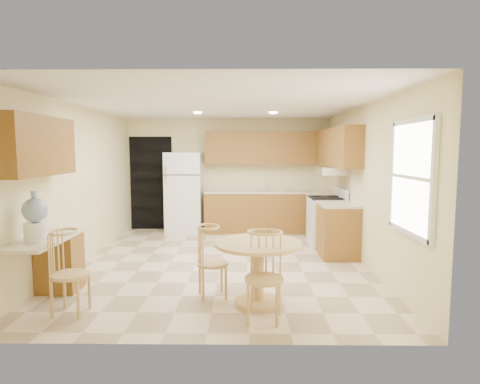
{
  "coord_description": "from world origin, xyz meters",
  "views": [
    {
      "loc": [
        0.37,
        -6.31,
        1.8
      ],
      "look_at": [
        0.29,
        0.3,
        1.11
      ],
      "focal_mm": 30.0,
      "sensor_mm": 36.0,
      "label": 1
    }
  ],
  "objects_px": {
    "dining_table": "(258,264)",
    "chair_desk": "(66,266)",
    "water_crock": "(35,219)",
    "chair_table_a": "(212,256)",
    "stove": "(327,221)",
    "chair_table_b": "(265,270)",
    "refrigerator": "(184,193)"
  },
  "relations": [
    {
      "from": "dining_table",
      "to": "chair_desk",
      "type": "xyz_separation_m",
      "value": [
        -2.08,
        -0.36,
        0.07
      ]
    },
    {
      "from": "water_crock",
      "to": "chair_table_a",
      "type": "bearing_deg",
      "value": 7.18
    },
    {
      "from": "water_crock",
      "to": "stove",
      "type": "bearing_deg",
      "value": 37.73
    },
    {
      "from": "stove",
      "to": "chair_table_b",
      "type": "height_order",
      "value": "stove"
    },
    {
      "from": "chair_desk",
      "to": "water_crock",
      "type": "xyz_separation_m",
      "value": [
        -0.45,
        0.28,
        0.47
      ]
    },
    {
      "from": "dining_table",
      "to": "chair_table_a",
      "type": "relative_size",
      "value": 1.15
    },
    {
      "from": "chair_table_b",
      "to": "water_crock",
      "type": "distance_m",
      "value": 2.65
    },
    {
      "from": "stove",
      "to": "chair_table_a",
      "type": "bearing_deg",
      "value": -124.95
    },
    {
      "from": "chair_desk",
      "to": "chair_table_a",
      "type": "bearing_deg",
      "value": 110.61
    },
    {
      "from": "stove",
      "to": "chair_table_b",
      "type": "distance_m",
      "value": 3.72
    },
    {
      "from": "refrigerator",
      "to": "chair_table_a",
      "type": "distance_m",
      "value": 4.13
    },
    {
      "from": "chair_table_b",
      "to": "chair_desk",
      "type": "bearing_deg",
      "value": 4.92
    },
    {
      "from": "stove",
      "to": "chair_desk",
      "type": "xyz_separation_m",
      "value": [
        -3.47,
        -3.31,
        0.09
      ]
    },
    {
      "from": "stove",
      "to": "chair_table_a",
      "type": "distance_m",
      "value": 3.4
    },
    {
      "from": "refrigerator",
      "to": "water_crock",
      "type": "relative_size",
      "value": 3.04
    },
    {
      "from": "chair_table_a",
      "to": "chair_table_b",
      "type": "distance_m",
      "value": 0.91
    },
    {
      "from": "refrigerator",
      "to": "water_crock",
      "type": "distance_m",
      "value": 4.39
    },
    {
      "from": "stove",
      "to": "chair_table_a",
      "type": "xyz_separation_m",
      "value": [
        -1.95,
        -2.79,
        0.07
      ]
    },
    {
      "from": "water_crock",
      "to": "dining_table",
      "type": "bearing_deg",
      "value": 1.88
    },
    {
      "from": "refrigerator",
      "to": "chair_table_b",
      "type": "relative_size",
      "value": 1.86
    },
    {
      "from": "stove",
      "to": "dining_table",
      "type": "xyz_separation_m",
      "value": [
        -1.4,
        -2.95,
        0.02
      ]
    },
    {
      "from": "chair_table_a",
      "to": "water_crock",
      "type": "relative_size",
      "value": 1.53
    },
    {
      "from": "refrigerator",
      "to": "stove",
      "type": "relative_size",
      "value": 1.6
    },
    {
      "from": "dining_table",
      "to": "water_crock",
      "type": "xyz_separation_m",
      "value": [
        -2.53,
        -0.08,
        0.54
      ]
    },
    {
      "from": "dining_table",
      "to": "water_crock",
      "type": "distance_m",
      "value": 2.58
    },
    {
      "from": "refrigerator",
      "to": "dining_table",
      "type": "relative_size",
      "value": 1.73
    },
    {
      "from": "chair_table_a",
      "to": "chair_table_b",
      "type": "xyz_separation_m",
      "value": [
        0.6,
        -0.68,
        0.04
      ]
    },
    {
      "from": "dining_table",
      "to": "water_crock",
      "type": "bearing_deg",
      "value": -178.12
    },
    {
      "from": "stove",
      "to": "dining_table",
      "type": "height_order",
      "value": "stove"
    },
    {
      "from": "chair_desk",
      "to": "dining_table",
      "type": "bearing_deg",
      "value": 101.43
    },
    {
      "from": "chair_desk",
      "to": "water_crock",
      "type": "height_order",
      "value": "water_crock"
    },
    {
      "from": "chair_table_a",
      "to": "chair_desk",
      "type": "xyz_separation_m",
      "value": [
        -1.53,
        -0.52,
        0.02
      ]
    }
  ]
}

